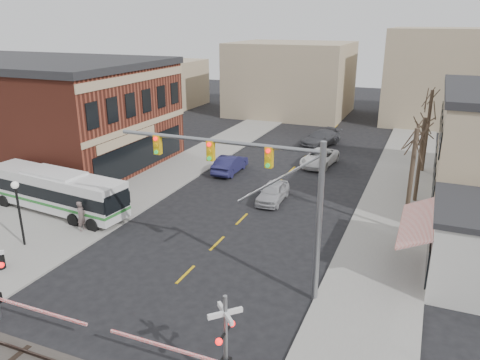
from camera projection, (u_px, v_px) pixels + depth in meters
name	position (u px, v px, depth m)	size (l,w,h in m)	color
ground	(166.00, 294.00, 23.45)	(160.00, 160.00, 0.00)	black
sidewalk_west	(189.00, 164.00, 44.34)	(5.00, 60.00, 0.12)	gray
sidewalk_east	(399.00, 190.00, 37.45)	(5.00, 60.00, 0.12)	gray
brick_building	(10.00, 108.00, 45.64)	(30.40, 15.40, 9.60)	maroon
tree_east_a	(410.00, 182.00, 28.98)	(0.28, 0.28, 6.75)	#382B21
tree_east_b	(420.00, 160.00, 34.19)	(0.28, 0.28, 6.30)	#382B21
tree_east_c	(427.00, 131.00, 40.95)	(0.28, 0.28, 7.20)	#382B21
transit_bus	(56.00, 191.00, 32.76)	(11.53, 3.65, 2.92)	silver
traffic_signal_mast	(261.00, 181.00, 22.15)	(10.67, 0.30, 8.00)	gray
rr_crossing_west	(0.00, 283.00, 20.70)	(5.60, 1.36, 4.00)	gray
rr_crossing_east	(215.00, 342.00, 16.94)	(5.60, 1.36, 4.00)	gray
street_lamp	(17.00, 200.00, 27.35)	(0.44, 0.44, 4.05)	black
car_a	(273.00, 192.00, 35.11)	(1.72, 4.28, 1.46)	#A7A7AC
car_b	(230.00, 164.00, 41.73)	(1.68, 4.80, 1.58)	#1B1B44
car_c	(320.00, 158.00, 43.80)	(2.45, 5.32, 1.48)	silver
car_d	(320.00, 138.00, 50.59)	(2.27, 5.58, 1.62)	#414146
pedestrian_near	(81.00, 216.00, 29.95)	(0.72, 0.47, 1.96)	#614F4D
pedestrian_far	(99.00, 197.00, 33.82)	(0.74, 0.58, 1.53)	#333359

